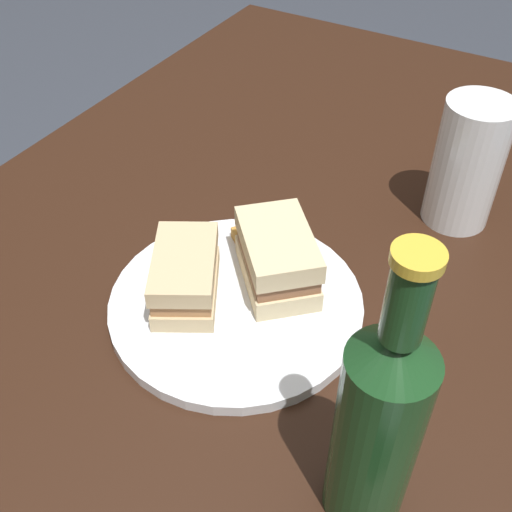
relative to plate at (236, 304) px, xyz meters
name	(u,v)px	position (x,y,z in m)	size (l,w,h in m)	color
dining_table	(269,412)	(0.11, 0.01, -0.36)	(1.30, 0.83, 0.71)	black
plate	(236,304)	(0.00, 0.00, 0.00)	(0.27, 0.27, 0.01)	white
sandwich_half_left	(277,258)	(0.05, -0.02, 0.04)	(0.13, 0.13, 0.07)	beige
sandwich_half_right	(185,275)	(-0.02, 0.05, 0.03)	(0.13, 0.11, 0.06)	#CCB284
potato_wedge_front	(247,243)	(0.08, 0.03, 0.01)	(0.05, 0.02, 0.01)	#B77F33
potato_wedge_middle	(198,270)	(0.01, 0.05, 0.02)	(0.04, 0.02, 0.02)	gold
potato_wedge_back	(259,243)	(0.08, 0.02, 0.02)	(0.04, 0.02, 0.02)	#B77F33
potato_wedge_left_edge	(193,263)	(0.02, 0.07, 0.02)	(0.05, 0.02, 0.02)	gold
potato_wedge_right_edge	(192,249)	(0.03, 0.08, 0.02)	(0.05, 0.02, 0.02)	gold
pint_glass	(465,172)	(0.27, -0.16, 0.06)	(0.08, 0.08, 0.16)	white
cider_bottle	(378,425)	(-0.13, -0.20, 0.11)	(0.06, 0.06, 0.28)	#19421E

